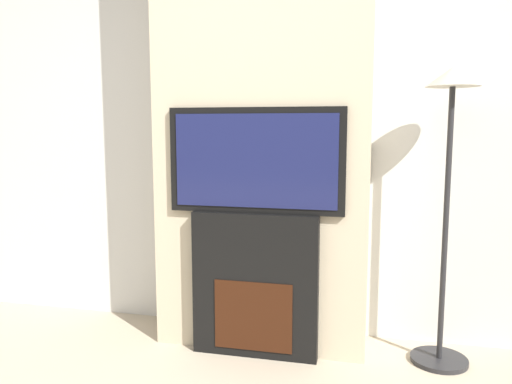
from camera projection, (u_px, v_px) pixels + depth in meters
wall_back at (271, 116)px, 3.08m from camera, size 6.00×0.06×2.70m
chimney_breast at (264, 115)px, 2.87m from camera, size 1.22×0.38×2.70m
fireplace at (256, 285)px, 2.80m from camera, size 0.71×0.15×0.81m
television at (256, 161)px, 2.71m from camera, size 0.97×0.07×0.58m
floor_lamp at (449, 157)px, 2.60m from camera, size 0.31×0.31×1.59m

